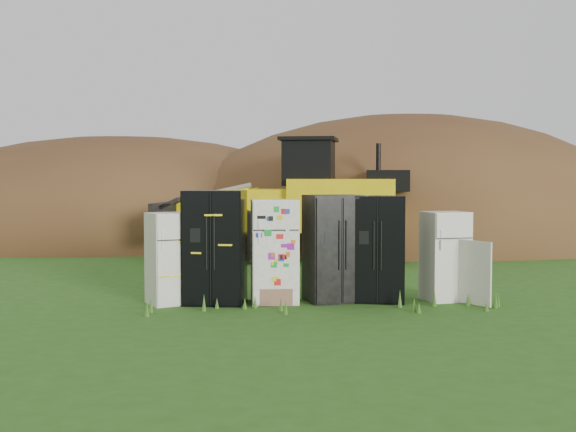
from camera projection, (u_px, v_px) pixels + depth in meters
name	position (u px, v px, depth m)	size (l,w,h in m)	color
ground	(307.00, 302.00, 12.59)	(120.00, 120.00, 0.00)	#285316
fridge_leftmost	(170.00, 258.00, 12.35)	(0.69, 0.66, 1.57)	white
fridge_black_side	(215.00, 247.00, 12.40)	(1.02, 0.80, 1.95)	black
fridge_sticker	(275.00, 251.00, 12.47)	(0.80, 0.74, 1.79)	white
fridge_dark_mid	(334.00, 248.00, 12.62)	(0.95, 0.78, 1.86)	black
fridge_black_right	(378.00, 248.00, 12.64)	(0.92, 0.77, 1.85)	black
fridge_open_door	(445.00, 256.00, 12.70)	(0.71, 0.66, 1.57)	white
wheel_loader	(279.00, 199.00, 19.05)	(6.64, 2.69, 3.21)	yellow
dirt_mound_right	(408.00, 241.00, 24.71)	(16.79, 12.31, 8.66)	#4A2A17
dirt_mound_left	(124.00, 237.00, 26.43)	(18.18, 13.64, 7.37)	#4A2A17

